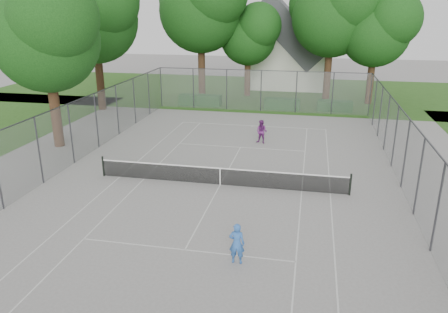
% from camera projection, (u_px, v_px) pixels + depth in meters
% --- Properties ---
extents(ground, '(120.00, 120.00, 0.00)m').
position_uv_depth(ground, '(220.00, 185.00, 22.26)').
color(ground, slate).
rests_on(ground, ground).
extents(grass_far, '(60.00, 20.00, 0.00)m').
position_uv_depth(grass_far, '(271.00, 92.00, 46.35)').
color(grass_far, '#234A15').
rests_on(grass_far, ground).
extents(court_markings, '(11.03, 23.83, 0.01)m').
position_uv_depth(court_markings, '(220.00, 185.00, 22.26)').
color(court_markings, beige).
rests_on(court_markings, ground).
extents(tennis_net, '(12.87, 0.10, 1.10)m').
position_uv_depth(tennis_net, '(220.00, 176.00, 22.10)').
color(tennis_net, black).
rests_on(tennis_net, ground).
extents(perimeter_fence, '(18.08, 34.08, 3.52)m').
position_uv_depth(perimeter_fence, '(220.00, 151.00, 21.67)').
color(perimeter_fence, '#38383D').
rests_on(perimeter_fence, ground).
extents(tree_far_left, '(8.97, 8.19, 12.90)m').
position_uv_depth(tree_far_left, '(202.00, 4.00, 40.66)').
color(tree_far_left, '#362013').
rests_on(tree_far_left, ground).
extents(tree_far_midleft, '(6.31, 5.76, 9.06)m').
position_uv_depth(tree_far_midleft, '(249.00, 32.00, 42.48)').
color(tree_far_midleft, '#362013').
rests_on(tree_far_midleft, ground).
extents(tree_far_midright, '(8.42, 7.69, 12.10)m').
position_uv_depth(tree_far_midright, '(334.00, 10.00, 39.61)').
color(tree_far_midright, '#362013').
rests_on(tree_far_midright, ground).
extents(tree_far_right, '(7.00, 6.39, 10.06)m').
position_uv_depth(tree_far_right, '(377.00, 27.00, 38.61)').
color(tree_far_right, '#362013').
rests_on(tree_far_right, ground).
extents(tree_side_back, '(8.29, 7.57, 11.92)m').
position_uv_depth(tree_side_back, '(94.00, 12.00, 35.88)').
color(tree_side_back, '#362013').
rests_on(tree_side_back, ground).
extents(tree_side_front, '(7.37, 6.73, 10.59)m').
position_uv_depth(tree_side_front, '(46.00, 30.00, 26.06)').
color(tree_side_front, '#362013').
rests_on(tree_side_front, ground).
extents(hedge_left, '(3.84, 1.15, 0.96)m').
position_uv_depth(hedge_left, '(200.00, 100.00, 40.07)').
color(hedge_left, '#164315').
rests_on(hedge_left, ground).
extents(hedge_mid, '(3.09, 0.88, 0.97)m').
position_uv_depth(hedge_mid, '(282.00, 104.00, 38.44)').
color(hedge_mid, '#164315').
rests_on(hedge_mid, ground).
extents(hedge_right, '(2.97, 1.09, 0.89)m').
position_uv_depth(hedge_right, '(335.00, 106.00, 37.92)').
color(hedge_right, '#164315').
rests_on(hedge_right, ground).
extents(house, '(8.09, 6.27, 10.07)m').
position_uv_depth(house, '(290.00, 50.00, 48.02)').
color(house, silver).
rests_on(house, ground).
extents(girl_player, '(0.56, 0.37, 1.54)m').
position_uv_depth(girl_player, '(237.00, 243.00, 15.29)').
color(girl_player, '#3065B7').
rests_on(girl_player, ground).
extents(woman_player, '(0.90, 0.79, 1.57)m').
position_uv_depth(woman_player, '(262.00, 132.00, 28.80)').
color(woman_player, '#652369').
rests_on(woman_player, ground).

